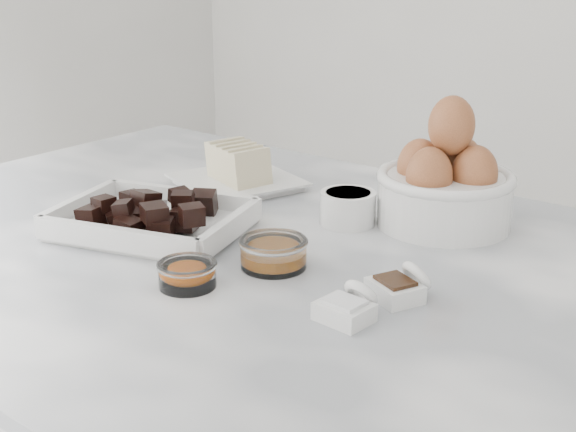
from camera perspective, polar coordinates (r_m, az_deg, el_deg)
The scene contains 9 objects.
marble_slab at distance 0.99m, azimuth -1.99°, elevation -3.48°, with size 1.20×0.80×0.04m, color white.
chocolate_dish at distance 1.05m, azimuth -9.67°, elevation 0.19°, with size 0.28×0.24×0.06m.
butter_plate at distance 1.23m, azimuth -3.77°, elevation 3.22°, with size 0.21×0.21×0.07m.
sugar_ramekin at distance 1.07m, azimuth 4.28°, elevation 0.69°, with size 0.07×0.07×0.04m.
egg_bowl at distance 1.07m, azimuth 11.13°, elevation 2.23°, with size 0.18×0.18×0.17m.
honey_bowl at distance 0.93m, azimuth -1.04°, elevation -2.60°, with size 0.08×0.08×0.04m.
zest_bowl at distance 0.89m, azimuth -7.18°, elevation -4.05°, with size 0.07×0.07×0.03m.
vanilla_spoon at distance 0.86m, azimuth 7.99°, elevation -4.96°, with size 0.07×0.08×0.04m.
salt_spoon at distance 0.81m, azimuth 4.32°, elevation -6.43°, with size 0.05×0.07×0.04m.
Camera 1 is at (0.60, -0.69, 1.30)m, focal length 50.00 mm.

